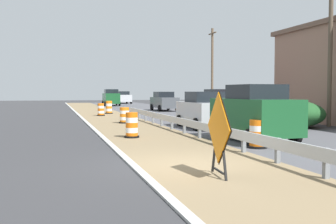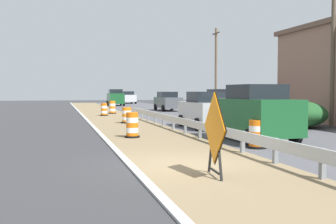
# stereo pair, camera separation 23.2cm
# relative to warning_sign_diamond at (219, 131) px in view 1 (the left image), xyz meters

# --- Properties ---
(ground_plane) EXTENTS (160.00, 160.00, 0.00)m
(ground_plane) POSITION_rel_warning_sign_diamond_xyz_m (-0.37, 1.52, -1.06)
(ground_plane) COLOR #333335
(median_dirt_strip) EXTENTS (3.96, 120.00, 0.01)m
(median_dirt_strip) POSITION_rel_warning_sign_diamond_xyz_m (0.41, 1.52, -1.06)
(median_dirt_strip) COLOR #7F6B4C
(median_dirt_strip) RESTS_ON ground
(curb_near_edge) EXTENTS (0.20, 120.00, 0.11)m
(curb_near_edge) POSITION_rel_warning_sign_diamond_xyz_m (-1.67, 1.52, -1.06)
(curb_near_edge) COLOR #ADADA8
(curb_near_edge) RESTS_ON ground
(guardrail_median) EXTENTS (0.18, 42.52, 0.71)m
(guardrail_median) POSITION_rel_warning_sign_diamond_xyz_m (2.15, 1.09, -0.55)
(guardrail_median) COLOR #ADB2B7
(guardrail_median) RESTS_ON ground
(warning_sign_diamond) EXTENTS (0.20, 1.74, 2.01)m
(warning_sign_diamond) POSITION_rel_warning_sign_diamond_xyz_m (0.00, 0.00, 0.00)
(warning_sign_diamond) COLOR black
(warning_sign_diamond) RESTS_ON ground
(traffic_barrel_nearest) EXTENTS (0.68, 0.68, 0.98)m
(traffic_barrel_nearest) POSITION_rel_warning_sign_diamond_xyz_m (3.13, 3.90, -0.62)
(traffic_barrel_nearest) COLOR orange
(traffic_barrel_nearest) RESTS_ON ground
(traffic_barrel_close) EXTENTS (0.64, 0.64, 1.08)m
(traffic_barrel_close) POSITION_rel_warning_sign_diamond_xyz_m (-0.48, 8.17, -0.58)
(traffic_barrel_close) COLOR orange
(traffic_barrel_close) RESTS_ON ground
(traffic_barrel_mid) EXTENTS (0.72, 0.72, 0.98)m
(traffic_barrel_mid) POSITION_rel_warning_sign_diamond_xyz_m (0.56, 15.92, -0.62)
(traffic_barrel_mid) COLOR orange
(traffic_barrel_mid) RESTS_ON ground
(traffic_barrel_far) EXTENTS (0.64, 0.64, 1.01)m
(traffic_barrel_far) POSITION_rel_warning_sign_diamond_xyz_m (0.00, 23.83, -0.61)
(traffic_barrel_far) COLOR orange
(traffic_barrel_far) RESTS_ON ground
(traffic_barrel_farther) EXTENTS (0.68, 0.68, 1.12)m
(traffic_barrel_farther) POSITION_rel_warning_sign_diamond_xyz_m (1.04, 26.72, -0.55)
(traffic_barrel_farther) COLOR orange
(traffic_barrel_farther) RESTS_ON ground
(car_lead_near_lane) EXTENTS (2.19, 4.40, 2.24)m
(car_lead_near_lane) POSITION_rel_warning_sign_diamond_xyz_m (3.99, 5.78, 0.05)
(car_lead_near_lane) COLOR #195128
(car_lead_near_lane) RESTS_ON ground
(car_trailing_near_lane) EXTENTS (2.02, 4.60, 2.12)m
(car_trailing_near_lane) POSITION_rel_warning_sign_diamond_xyz_m (7.67, 17.54, -0.00)
(car_trailing_near_lane) COLOR maroon
(car_trailing_near_lane) RESTS_ON ground
(car_lead_far_lane) EXTENTS (2.21, 4.78, 2.26)m
(car_lead_far_lane) POSITION_rel_warning_sign_diamond_xyz_m (3.97, 46.36, 0.06)
(car_lead_far_lane) COLOR #195128
(car_lead_far_lane) RESTS_ON ground
(car_mid_far_lane) EXTENTS (2.06, 4.65, 1.93)m
(car_mid_far_lane) POSITION_rel_warning_sign_diamond_xyz_m (7.16, 30.61, -0.10)
(car_mid_far_lane) COLOR #4C5156
(car_mid_far_lane) RESTS_ON ground
(car_trailing_far_lane) EXTENTS (2.18, 4.23, 1.95)m
(car_trailing_far_lane) POSITION_rel_warning_sign_diamond_xyz_m (4.17, 11.57, -0.08)
(car_trailing_far_lane) COLOR silver
(car_trailing_far_lane) RESTS_ON ground
(car_distant_a) EXTENTS (2.22, 4.71, 1.98)m
(car_distant_a) POSITION_rel_warning_sign_diamond_xyz_m (7.23, 55.56, -0.07)
(car_distant_a) COLOR silver
(car_distant_a) RESTS_ON ground
(utility_pole_near) EXTENTS (0.24, 1.80, 8.82)m
(utility_pole_near) POSITION_rel_warning_sign_diamond_xyz_m (11.14, 10.42, 3.50)
(utility_pole_near) COLOR brown
(utility_pole_near) RESTS_ON ground
(utility_pole_mid) EXTENTS (0.24, 1.80, 8.27)m
(utility_pole_mid) POSITION_rel_warning_sign_diamond_xyz_m (11.73, 28.97, 3.23)
(utility_pole_mid) COLOR brown
(utility_pole_mid) RESTS_ON ground
(bush_roadside) EXTENTS (3.33, 3.33, 1.48)m
(bush_roadside) POSITION_rel_warning_sign_diamond_xyz_m (8.87, 10.40, -0.33)
(bush_roadside) COLOR #1E4C23
(bush_roadside) RESTS_ON ground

